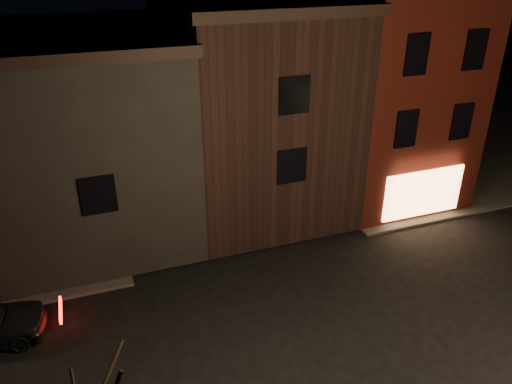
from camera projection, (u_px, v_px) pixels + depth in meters
ground at (314, 343)px, 15.95m from camera, size 120.00×120.00×0.00m
sidewalk_far_right at (432, 106)px, 38.86m from camera, size 30.00×30.00×0.12m
corner_building at (383, 84)px, 23.95m from camera, size 6.50×8.50×10.50m
row_building_a at (249, 103)px, 23.06m from camera, size 7.30×10.30×9.40m
row_building_b at (87, 131)px, 21.06m from camera, size 7.80×10.30×8.40m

